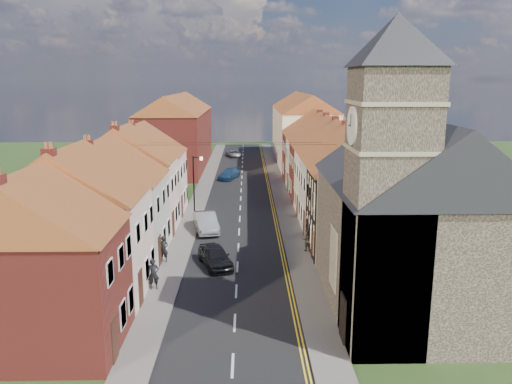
{
  "coord_description": "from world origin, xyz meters",
  "views": [
    {
      "loc": [
        0.67,
        -21.99,
        12.46
      ],
      "look_at": [
        1.41,
        17.69,
        3.5
      ],
      "focal_mm": 35.0,
      "sensor_mm": 36.0,
      "label": 1
    }
  ],
  "objects_px": {
    "car_far": "(229,174)",
    "pedestrian_left": "(154,274)",
    "car_distant": "(234,154)",
    "lamppost": "(195,186)",
    "pedestrian_right": "(307,240)",
    "pedestrian_left_b": "(164,249)",
    "church": "(412,207)",
    "car_mid": "(206,222)",
    "car_near": "(215,256)"
  },
  "relations": [
    {
      "from": "car_far",
      "to": "pedestrian_left",
      "type": "distance_m",
      "value": 34.89
    },
    {
      "from": "car_far",
      "to": "car_distant",
      "type": "xyz_separation_m",
      "value": [
        0.12,
        18.62,
        -0.09
      ]
    },
    {
      "from": "lamppost",
      "to": "pedestrian_right",
      "type": "relative_size",
      "value": 3.56
    },
    {
      "from": "car_distant",
      "to": "pedestrian_right",
      "type": "xyz_separation_m",
      "value": [
        6.6,
        -46.69,
        0.41
      ]
    },
    {
      "from": "pedestrian_left_b",
      "to": "pedestrian_left",
      "type": "bearing_deg",
      "value": -81.66
    },
    {
      "from": "pedestrian_right",
      "to": "church",
      "type": "bearing_deg",
      "value": 125.99
    },
    {
      "from": "car_mid",
      "to": "pedestrian_left",
      "type": "distance_m",
      "value": 12.29
    },
    {
      "from": "church",
      "to": "car_mid",
      "type": "relative_size",
      "value": 3.18
    },
    {
      "from": "car_near",
      "to": "pedestrian_left",
      "type": "height_order",
      "value": "pedestrian_left"
    },
    {
      "from": "church",
      "to": "pedestrian_right",
      "type": "height_order",
      "value": "church"
    },
    {
      "from": "car_near",
      "to": "pedestrian_right",
      "type": "distance_m",
      "value": 7.13
    },
    {
      "from": "car_far",
      "to": "pedestrian_left",
      "type": "bearing_deg",
      "value": -76.2
    },
    {
      "from": "pedestrian_left",
      "to": "pedestrian_right",
      "type": "relative_size",
      "value": 1.11
    },
    {
      "from": "church",
      "to": "car_mid",
      "type": "xyz_separation_m",
      "value": [
        -12.16,
        14.99,
        -5.09
      ]
    },
    {
      "from": "pedestrian_left_b",
      "to": "car_mid",
      "type": "bearing_deg",
      "value": 79.6
    },
    {
      "from": "church",
      "to": "car_distant",
      "type": "bearing_deg",
      "value": 100.93
    },
    {
      "from": "lamppost",
      "to": "car_near",
      "type": "bearing_deg",
      "value": -76.75
    },
    {
      "from": "car_mid",
      "to": "pedestrian_right",
      "type": "xyz_separation_m",
      "value": [
        7.9,
        -5.44,
        0.17
      ]
    },
    {
      "from": "lamppost",
      "to": "car_mid",
      "type": "xyz_separation_m",
      "value": [
        1.01,
        -1.69,
        -2.75
      ]
    },
    {
      "from": "car_near",
      "to": "pedestrian_left_b",
      "type": "distance_m",
      "value": 3.67
    },
    {
      "from": "car_mid",
      "to": "pedestrian_left_b",
      "type": "height_order",
      "value": "pedestrian_left_b"
    },
    {
      "from": "lamppost",
      "to": "pedestrian_right",
      "type": "bearing_deg",
      "value": -38.63
    },
    {
      "from": "car_distant",
      "to": "pedestrian_right",
      "type": "distance_m",
      "value": 47.16
    },
    {
      "from": "church",
      "to": "pedestrian_left_b",
      "type": "relative_size",
      "value": 8.28
    },
    {
      "from": "church",
      "to": "pedestrian_left_b",
      "type": "bearing_deg",
      "value": 152.6
    },
    {
      "from": "pedestrian_left",
      "to": "car_mid",
      "type": "bearing_deg",
      "value": 67.19
    },
    {
      "from": "lamppost",
      "to": "car_far",
      "type": "relative_size",
      "value": 1.36
    },
    {
      "from": "car_far",
      "to": "pedestrian_left_b",
      "type": "height_order",
      "value": "pedestrian_left_b"
    },
    {
      "from": "car_mid",
      "to": "pedestrian_left_b",
      "type": "distance_m",
      "value": 7.84
    },
    {
      "from": "church",
      "to": "pedestrian_left",
      "type": "xyz_separation_m",
      "value": [
        -14.33,
        2.89,
        -4.82
      ]
    },
    {
      "from": "car_far",
      "to": "pedestrian_right",
      "type": "distance_m",
      "value": 28.86
    },
    {
      "from": "car_near",
      "to": "pedestrian_left_b",
      "type": "xyz_separation_m",
      "value": [
        -3.6,
        0.64,
        0.32
      ]
    },
    {
      "from": "church",
      "to": "pedestrian_left",
      "type": "distance_m",
      "value": 15.39
    },
    {
      "from": "car_far",
      "to": "pedestrian_left_b",
      "type": "distance_m",
      "value": 30.33
    },
    {
      "from": "car_mid",
      "to": "church",
      "type": "bearing_deg",
      "value": -63.66
    },
    {
      "from": "pedestrian_right",
      "to": "pedestrian_left_b",
      "type": "xyz_separation_m",
      "value": [
        -10.2,
        -2.06,
        0.07
      ]
    },
    {
      "from": "car_far",
      "to": "car_distant",
      "type": "relative_size",
      "value": 1.11
    },
    {
      "from": "car_near",
      "to": "car_far",
      "type": "height_order",
      "value": "car_near"
    },
    {
      "from": "lamppost",
      "to": "pedestrian_right",
      "type": "distance_m",
      "value": 11.69
    },
    {
      "from": "church",
      "to": "pedestrian_left",
      "type": "bearing_deg",
      "value": 168.58
    },
    {
      "from": "car_near",
      "to": "pedestrian_left_b",
      "type": "bearing_deg",
      "value": 150.65
    },
    {
      "from": "car_distant",
      "to": "car_near",
      "type": "bearing_deg",
      "value": -104.67
    },
    {
      "from": "car_distant",
      "to": "car_far",
      "type": "bearing_deg",
      "value": -105.03
    },
    {
      "from": "church",
      "to": "pedestrian_left_b",
      "type": "xyz_separation_m",
      "value": [
        -14.46,
        7.5,
        -4.84
      ]
    },
    {
      "from": "car_near",
      "to": "pedestrian_left",
      "type": "distance_m",
      "value": 5.28
    },
    {
      "from": "church",
      "to": "car_near",
      "type": "relative_size",
      "value": 3.61
    },
    {
      "from": "pedestrian_right",
      "to": "car_far",
      "type": "bearing_deg",
      "value": -64.58
    },
    {
      "from": "church",
      "to": "pedestrian_right",
      "type": "distance_m",
      "value": 11.56
    },
    {
      "from": "lamppost",
      "to": "car_near",
      "type": "height_order",
      "value": "lamppost"
    },
    {
      "from": "car_far",
      "to": "car_distant",
      "type": "distance_m",
      "value": 18.62
    }
  ]
}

